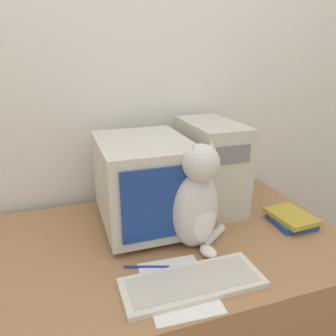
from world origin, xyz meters
name	(u,v)px	position (x,y,z in m)	size (l,w,h in m)	color
wall_back	(127,87)	(0.00, 0.94, 1.25)	(7.00, 0.05, 2.50)	silver
desk	(160,310)	(0.00, 0.44, 0.35)	(1.49, 0.88, 0.70)	#9E7047
crt_monitor	(144,182)	(-0.02, 0.59, 0.90)	(0.36, 0.47, 0.37)	beige
computer_tower	(210,165)	(0.32, 0.67, 0.91)	(0.22, 0.40, 0.41)	beige
keyboard	(193,282)	(0.02, 0.15, 0.71)	(0.46, 0.18, 0.02)	silver
cat	(197,202)	(0.12, 0.35, 0.89)	(0.27, 0.22, 0.42)	silver
book_stack	(291,219)	(0.58, 0.38, 0.73)	(0.17, 0.21, 0.05)	#234793
pen	(146,267)	(-0.10, 0.28, 0.71)	(0.15, 0.06, 0.01)	navy
paper_sheet	(178,286)	(-0.03, 0.16, 0.70)	(0.23, 0.31, 0.00)	white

